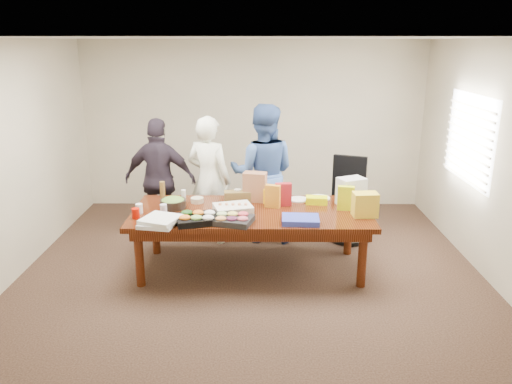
{
  "coord_description": "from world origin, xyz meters",
  "views": [
    {
      "loc": [
        0.1,
        -5.52,
        2.68
      ],
      "look_at": [
        0.06,
        0.1,
        0.95
      ],
      "focal_mm": 34.71,
      "sensor_mm": 36.0,
      "label": 1
    }
  ],
  "objects_px": {
    "person_right": "(263,173)",
    "salad_bowl": "(173,204)",
    "office_chair": "(351,202)",
    "person_center": "(209,180)",
    "conference_table": "(251,240)",
    "sheet_cake": "(233,208)"
  },
  "relations": [
    {
      "from": "office_chair",
      "to": "person_right",
      "type": "distance_m",
      "value": 1.27
    },
    {
      "from": "conference_table",
      "to": "sheet_cake",
      "type": "bearing_deg",
      "value": -172.89
    },
    {
      "from": "salad_bowl",
      "to": "conference_table",
      "type": "bearing_deg",
      "value": -5.64
    },
    {
      "from": "office_chair",
      "to": "salad_bowl",
      "type": "height_order",
      "value": "office_chair"
    },
    {
      "from": "sheet_cake",
      "to": "salad_bowl",
      "type": "height_order",
      "value": "salad_bowl"
    },
    {
      "from": "office_chair",
      "to": "person_center",
      "type": "distance_m",
      "value": 1.96
    },
    {
      "from": "office_chair",
      "to": "person_center",
      "type": "bearing_deg",
      "value": -158.79
    },
    {
      "from": "office_chair",
      "to": "sheet_cake",
      "type": "relative_size",
      "value": 2.57
    },
    {
      "from": "salad_bowl",
      "to": "sheet_cake",
      "type": "bearing_deg",
      "value": -9.35
    },
    {
      "from": "conference_table",
      "to": "office_chair",
      "type": "xyz_separation_m",
      "value": [
        1.35,
        0.92,
        0.18
      ]
    },
    {
      "from": "office_chair",
      "to": "salad_bowl",
      "type": "relative_size",
      "value": 3.52
    },
    {
      "from": "conference_table",
      "to": "office_chair",
      "type": "distance_m",
      "value": 1.64
    },
    {
      "from": "person_right",
      "to": "salad_bowl",
      "type": "height_order",
      "value": "person_right"
    },
    {
      "from": "person_center",
      "to": "salad_bowl",
      "type": "relative_size",
      "value": 5.55
    },
    {
      "from": "conference_table",
      "to": "person_right",
      "type": "bearing_deg",
      "value": 81.72
    },
    {
      "from": "person_center",
      "to": "sheet_cake",
      "type": "bearing_deg",
      "value": 135.06
    },
    {
      "from": "conference_table",
      "to": "person_center",
      "type": "relative_size",
      "value": 1.61
    },
    {
      "from": "conference_table",
      "to": "person_center",
      "type": "height_order",
      "value": "person_center"
    },
    {
      "from": "conference_table",
      "to": "sheet_cake",
      "type": "relative_size",
      "value": 6.5
    },
    {
      "from": "person_right",
      "to": "salad_bowl",
      "type": "distance_m",
      "value": 1.41
    },
    {
      "from": "office_chair",
      "to": "person_right",
      "type": "xyz_separation_m",
      "value": [
        -1.21,
        0.07,
        0.39
      ]
    },
    {
      "from": "conference_table",
      "to": "sheet_cake",
      "type": "xyz_separation_m",
      "value": [
        -0.21,
        -0.03,
        0.41
      ]
    }
  ]
}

